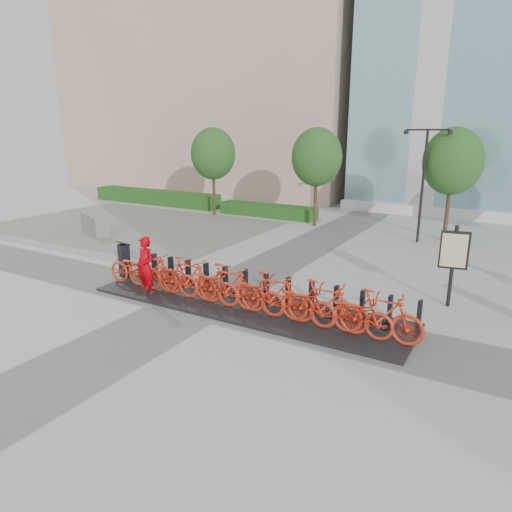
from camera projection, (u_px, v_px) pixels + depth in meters
The scene contains 28 objects.
ground at pixel (202, 302), 13.60m from camera, with size 120.00×120.00×0.00m, color #A6A6A6.
tan_building at pixel (228, 8), 38.98m from camera, with size 26.00×16.00×30.00m, color #C5A48E.
gravel_patch at pixel (130, 226), 24.27m from camera, with size 14.00×14.00×0.00m, color #545249.
curb at pixel (44, 245), 20.00m from camera, with size 14.00×0.25×0.15m, color gray.
hedge_a at pixel (156, 197), 31.50m from camera, with size 10.00×1.40×0.90m, color #284B20.
hedge_b at pixel (268, 210), 26.92m from camera, with size 6.00×1.20×0.70m, color #284B20.
tree_0 at pixel (213, 154), 26.51m from camera, with size 2.60×2.60×5.10m.
tree_1 at pixel (317, 157), 23.36m from camera, with size 2.60×2.60×5.10m.
tree_2 at pixel (453, 162), 20.21m from camera, with size 2.60×2.60×5.10m.
streetlamp at pixel (424, 173), 19.98m from camera, with size 2.00×0.20×5.00m.
dock_pad at pixel (244, 305), 13.21m from camera, with size 9.60×2.40×0.08m, color black.
dock_rail_posts at pixel (265, 288), 13.28m from camera, with size 8.74×0.50×0.85m, color black, non-canonical shape.
bike_0 at pixel (135, 269), 14.65m from camera, with size 0.74×2.12×1.11m, color red.
bike_1 at pixel (152, 271), 14.28m from camera, with size 0.58×2.05×1.23m, color red.
bike_2 at pixel (170, 276), 13.95m from camera, with size 0.74×2.12×1.11m, color red.
bike_3 at pixel (188, 278), 13.58m from camera, with size 0.58×2.05×1.23m, color red.
bike_4 at pixel (208, 284), 13.25m from camera, with size 0.74×2.12×1.11m, color red.
bike_5 at pixel (228, 286), 12.89m from camera, with size 0.58×2.05×1.23m, color red.
bike_6 at pixel (250, 292), 12.55m from camera, with size 0.74×2.12×1.11m, color red.
bike_7 at pixel (273, 295), 12.19m from camera, with size 0.58×2.05×1.23m, color red.
bike_8 at pixel (298, 302), 11.86m from camera, with size 0.74×2.12×1.11m, color red.
bike_9 at pixel (324, 305), 11.49m from camera, with size 0.58×2.05×1.23m, color red.
bike_10 at pixel (351, 313), 11.16m from camera, with size 0.74×2.12×1.11m, color red.
bike_11 at pixel (381, 316), 10.79m from camera, with size 0.58×2.05×1.23m, color red.
kiosk at pixel (124, 260), 15.50m from camera, with size 0.43×0.38×1.26m.
worker_red at pixel (146, 267), 13.85m from camera, with size 0.68×0.45×1.87m, color #AE0008.
jersey_barrier at pixel (95, 224), 22.45m from camera, with size 2.42×0.66×0.94m, color gray.
map_sign at pixel (454, 254), 12.86m from camera, with size 0.79×0.25×2.39m.
Camera 1 is at (7.80, -10.20, 4.96)m, focal length 32.00 mm.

